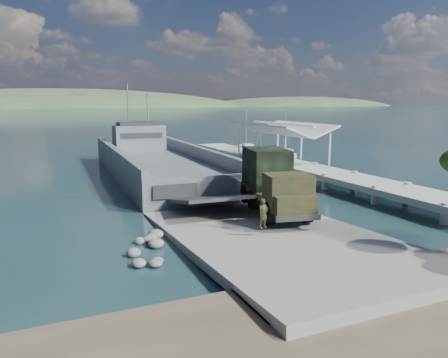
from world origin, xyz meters
TOP-DOWN VIEW (x-y plane):
  - ground at (0.00, 0.00)m, footprint 1400.00×1400.00m
  - boat_ramp at (0.00, -1.00)m, footprint 10.00×18.00m
  - shoreline_rocks at (-6.20, 0.50)m, footprint 3.20×5.60m
  - distant_headlands at (50.00, 560.00)m, footprint 1000.00×240.00m
  - pier at (13.00, 18.77)m, footprint 6.40×44.00m
  - landing_craft at (0.14, 22.83)m, footprint 10.18×35.15m
  - military_truck at (2.43, 3.60)m, footprint 4.37×8.80m
  - soldier at (-0.64, -0.67)m, footprint 0.65×0.49m
  - sailboat_near at (20.25, 30.74)m, footprint 2.76×5.55m
  - sailboat_far at (18.63, 39.28)m, footprint 2.54×5.61m

SIDE VIEW (x-z plane):
  - ground at x=0.00m, z-range 0.00..0.00m
  - shoreline_rocks at x=-6.20m, z-range -0.45..0.45m
  - distant_headlands at x=50.00m, z-range -24.00..24.00m
  - boat_ramp at x=0.00m, z-range 0.00..0.50m
  - sailboat_near at x=20.25m, z-range -2.90..3.59m
  - sailboat_far at x=18.63m, z-range -2.94..3.65m
  - landing_craft at x=0.14m, z-range -4.32..6.02m
  - soldier at x=-0.64m, z-range 0.50..2.08m
  - pier at x=13.00m, z-range -1.45..4.65m
  - military_truck at x=2.43m, z-range 0.49..4.41m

